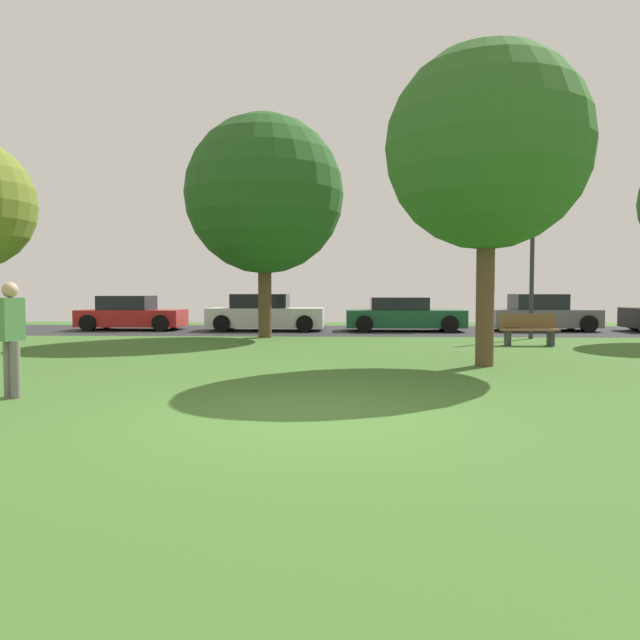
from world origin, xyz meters
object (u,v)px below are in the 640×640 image
at_px(oak_tree_left, 487,148).
at_px(parked_car_white, 265,314).
at_px(parked_car_green, 403,315).
at_px(parked_car_grey, 541,314).
at_px(person_thrower, 11,334).
at_px(street_lamp_post, 532,269).
at_px(park_bench, 529,329).
at_px(oak_tree_right, 264,195).
at_px(parked_car_red, 131,314).

xyz_separation_m(oak_tree_left, parked_car_white, (-6.03, 10.66, -3.80)).
bearing_deg(parked_car_green, parked_car_grey, 4.43).
distance_m(oak_tree_left, parked_car_white, 12.83).
bearing_deg(person_thrower, street_lamp_post, 163.67).
relative_size(oak_tree_left, park_bench, 4.09).
bearing_deg(street_lamp_post, parked_car_white, 158.72).
height_order(parked_car_white, park_bench, parked_car_white).
relative_size(parked_car_green, park_bench, 2.82).
distance_m(oak_tree_right, person_thrower, 12.12).
height_order(oak_tree_right, parked_car_white, oak_tree_right).
xyz_separation_m(park_bench, street_lamp_post, (0.80, 2.39, 1.79)).
bearing_deg(parked_car_white, oak_tree_right, -82.19).
xyz_separation_m(oak_tree_left, oak_tree_right, (-5.57, 7.29, 0.26)).
relative_size(oak_tree_right, parked_car_white, 1.64).
height_order(oak_tree_right, parked_car_grey, oak_tree_right).
bearing_deg(oak_tree_right, park_bench, -18.12).
relative_size(oak_tree_left, parked_car_green, 1.45).
height_order(person_thrower, parked_car_white, person_thrower).
xyz_separation_m(parked_car_white, street_lamp_post, (9.15, -3.56, 1.60)).
height_order(parked_car_red, parked_car_white, parked_car_white).
distance_m(person_thrower, parked_car_green, 16.29).
bearing_deg(oak_tree_left, oak_tree_right, 127.39).
bearing_deg(parked_car_red, parked_car_white, -2.19).
height_order(parked_car_red, parked_car_grey, parked_car_grey).
height_order(person_thrower, parked_car_grey, person_thrower).
height_order(person_thrower, park_bench, person_thrower).
bearing_deg(oak_tree_left, park_bench, 63.78).
height_order(oak_tree_right, parked_car_green, oak_tree_right).
xyz_separation_m(parked_car_white, parked_car_green, (5.38, -0.01, -0.05)).
height_order(oak_tree_left, parked_car_white, oak_tree_left).
xyz_separation_m(oak_tree_right, street_lamp_post, (8.68, -0.19, -2.47)).
relative_size(person_thrower, parked_car_white, 0.38).
height_order(person_thrower, street_lamp_post, street_lamp_post).
xyz_separation_m(parked_car_red, park_bench, (13.73, -6.16, -0.16)).
height_order(parked_car_white, street_lamp_post, street_lamp_post).
height_order(parked_car_white, parked_car_grey, parked_car_white).
bearing_deg(parked_car_green, street_lamp_post, -43.31).
xyz_separation_m(oak_tree_right, parked_car_white, (-0.46, 3.38, -4.06)).
xyz_separation_m(person_thrower, park_bench, (10.03, 8.73, -0.47)).
relative_size(parked_car_white, street_lamp_post, 0.99).
bearing_deg(parked_car_white, parked_car_red, 177.81).
xyz_separation_m(parked_car_red, street_lamp_post, (14.52, -3.77, 1.63)).
relative_size(oak_tree_right, park_bench, 4.58).
distance_m(parked_car_grey, street_lamp_post, 4.57).
bearing_deg(parked_car_green, oak_tree_right, -145.59).
bearing_deg(parked_car_white, parked_car_grey, 2.16).
bearing_deg(parked_car_green, park_bench, -63.45).
bearing_deg(parked_car_red, parked_car_grey, 0.71).
height_order(parked_car_green, street_lamp_post, street_lamp_post).
height_order(parked_car_white, parked_car_green, parked_car_white).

